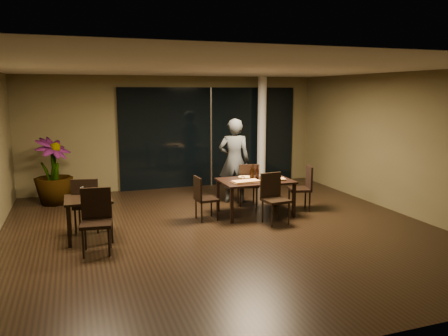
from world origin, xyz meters
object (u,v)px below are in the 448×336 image
at_px(chair_main_left, 203,196).
at_px(potted_plant, 53,171).
at_px(chair_main_near, 273,195).
at_px(chair_side_near, 96,217).
at_px(side_table, 89,205).
at_px(bottle_b, 257,172).
at_px(bottle_a, 251,173).
at_px(main_table, 255,183).
at_px(chair_side_far, 87,202).
at_px(bottle_c, 253,172).
at_px(diner, 234,161).
at_px(chair_main_right, 304,185).
at_px(chair_main_far, 248,182).

height_order(chair_main_left, potted_plant, potted_plant).
xyz_separation_m(chair_main_near, chair_side_near, (-3.42, -0.52, 0.03)).
relative_size(side_table, bottle_b, 2.60).
xyz_separation_m(chair_main_left, bottle_a, (1.09, 0.09, 0.39)).
distance_m(main_table, side_table, 3.44).
bearing_deg(chair_side_far, potted_plant, -63.33).
bearing_deg(chair_main_left, chair_side_far, 86.73).
distance_m(bottle_a, bottle_c, 0.09).
bearing_deg(diner, chair_main_left, 65.25).
bearing_deg(bottle_b, diner, 96.62).
relative_size(chair_main_near, bottle_b, 3.24).
xyz_separation_m(chair_main_right, bottle_a, (-1.23, 0.06, 0.34)).
relative_size(chair_main_near, chair_main_right, 1.01).
height_order(chair_main_right, chair_side_far, chair_side_far).
xyz_separation_m(chair_main_near, bottle_b, (-0.05, 0.72, 0.35)).
distance_m(side_table, chair_main_far, 3.71).
bearing_deg(chair_side_far, bottle_b, -166.16).
height_order(chair_main_far, bottle_c, bottle_c).
xyz_separation_m(bottle_b, bottle_c, (-0.08, 0.04, 0.00)).
bearing_deg(main_table, chair_main_near, -80.17).
relative_size(chair_main_near, bottle_a, 3.48).
height_order(chair_side_near, bottle_b, bottle_b).
bearing_deg(potted_plant, bottle_c, -28.95).
height_order(chair_main_left, bottle_c, bottle_c).
height_order(main_table, bottle_b, bottle_b).
height_order(chair_main_far, chair_side_near, chair_side_near).
bearing_deg(bottle_a, chair_side_near, -159.40).
distance_m(potted_plant, bottle_b, 4.73).
relative_size(chair_side_near, potted_plant, 0.67).
height_order(chair_side_far, chair_side_near, chair_side_near).
bearing_deg(bottle_a, bottle_c, 43.83).
relative_size(side_table, chair_side_far, 0.77).
bearing_deg(main_table, diner, 93.11).
height_order(side_table, potted_plant, potted_plant).
xyz_separation_m(chair_main_right, chair_side_far, (-4.57, -0.06, 0.03)).
xyz_separation_m(chair_main_near, diner, (-0.18, 1.78, 0.44)).
bearing_deg(chair_side_near, chair_side_far, 102.82).
height_order(chair_main_far, potted_plant, potted_plant).
height_order(main_table, chair_side_far, chair_side_far).
bearing_deg(side_table, chair_main_left, 11.48).
relative_size(bottle_a, bottle_c, 0.90).
bearing_deg(chair_main_far, chair_main_right, 157.56).
bearing_deg(chair_main_near, bottle_a, 99.65).
bearing_deg(main_table, chair_side_far, -178.68).
height_order(side_table, chair_side_far, chair_side_far).
relative_size(chair_side_far, chair_side_near, 0.99).
distance_m(potted_plant, bottle_a, 4.62).
bearing_deg(bottle_b, chair_side_far, -177.76).
bearing_deg(chair_side_near, bottle_a, 27.28).
distance_m(chair_main_near, bottle_a, 0.80).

